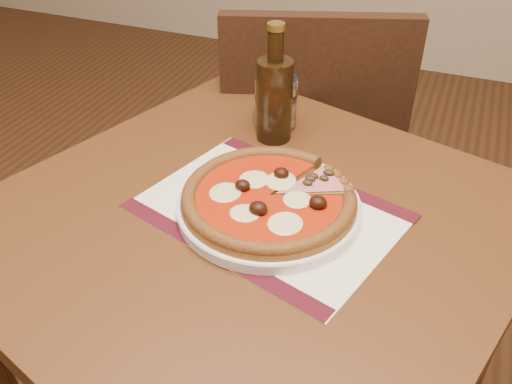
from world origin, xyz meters
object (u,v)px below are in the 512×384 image
chair_far (309,149)px  plate (269,206)px  pizza (269,197)px  bottle (275,96)px  table (252,259)px  water_glass (276,102)px

chair_far → plate: size_ratio=3.12×
pizza → chair_far: bearing=99.2°
plate → bottle: size_ratio=1.30×
table → bottle: bearing=101.9°
table → bottle: size_ratio=4.38×
plate → chair_far: bearing=99.2°
chair_far → pizza: 0.62m
plate → table: bearing=-147.8°
chair_far → bottle: size_ratio=4.05×
plate → pizza: 0.02m
chair_far → table: bearing=77.7°
pizza → bottle: (-0.07, 0.23, 0.06)m
water_glass → bottle: 0.06m
bottle → pizza: bearing=-71.7°
water_glass → bottle: bottle is taller
table → water_glass: 0.33m
table → chair_far: size_ratio=1.08×
table → pizza: size_ratio=3.57×
plate → water_glass: water_glass is taller
plate → bottle: 0.25m
chair_far → plate: bearing=80.3°
chair_far → water_glass: 0.39m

